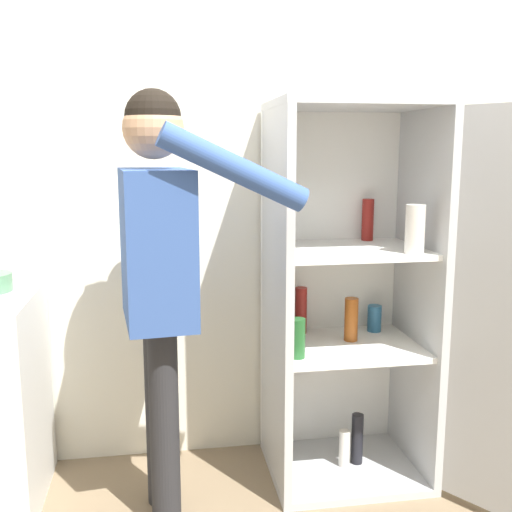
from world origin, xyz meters
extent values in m
cube|color=silver|center=(0.00, 0.98, 1.27)|extent=(7.00, 0.06, 2.55)
cube|color=#B7BABC|center=(0.33, 0.64, 0.02)|extent=(0.70, 0.57, 0.04)
cube|color=#B7BABC|center=(0.33, 0.64, 1.68)|extent=(0.70, 0.57, 0.04)
cube|color=white|center=(0.33, 0.91, 0.85)|extent=(0.70, 0.03, 1.62)
cube|color=#B7BABC|center=(0.00, 0.64, 0.85)|extent=(0.04, 0.57, 1.62)
cube|color=#B7BABC|center=(0.66, 0.64, 0.85)|extent=(0.03, 0.57, 1.62)
cube|color=white|center=(0.33, 0.64, 0.61)|extent=(0.63, 0.50, 0.02)
cube|color=white|center=(0.33, 0.64, 1.05)|extent=(0.63, 0.50, 0.02)
cylinder|color=#1E5123|center=(0.06, 0.50, 0.71)|extent=(0.07, 0.07, 0.17)
cylinder|color=maroon|center=(0.48, 0.84, 1.16)|extent=(0.06, 0.06, 0.20)
cylinder|color=maroon|center=(0.16, 0.83, 0.73)|extent=(0.06, 0.06, 0.22)
cylinder|color=#9E4C19|center=(0.36, 0.68, 0.72)|extent=(0.06, 0.06, 0.20)
cylinder|color=teal|center=(0.52, 0.80, 0.69)|extent=(0.07, 0.07, 0.13)
cylinder|color=beige|center=(0.32, 0.62, 0.12)|extent=(0.05, 0.05, 0.17)
cylinder|color=black|center=(0.39, 0.64, 0.16)|extent=(0.05, 0.05, 0.24)
cylinder|color=beige|center=(0.55, 0.46, 1.16)|extent=(0.08, 0.08, 0.20)
cylinder|color=#262628|center=(-0.52, 0.53, 0.41)|extent=(0.12, 0.12, 0.83)
cylinder|color=#262628|center=(-0.50, 0.35, 0.41)|extent=(0.12, 0.12, 0.83)
cube|color=#335193|center=(-0.51, 0.44, 1.12)|extent=(0.30, 0.48, 0.59)
sphere|color=tan|center=(-0.51, 0.44, 1.57)|extent=(0.23, 0.23, 0.23)
sphere|color=black|center=(-0.51, 0.44, 1.61)|extent=(0.21, 0.21, 0.21)
cylinder|color=#335193|center=(-0.53, 0.69, 1.09)|extent=(0.09, 0.09, 0.55)
cylinder|color=#335193|center=(-0.23, 0.21, 1.43)|extent=(0.55, 0.15, 0.32)
camera|label=1|loc=(-0.50, -1.86, 1.49)|focal=42.00mm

